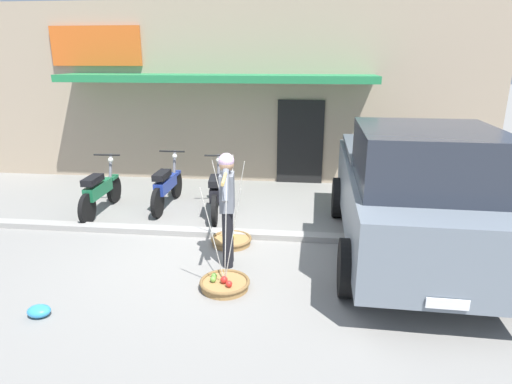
{
  "coord_description": "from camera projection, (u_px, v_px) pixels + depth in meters",
  "views": [
    {
      "loc": [
        1.25,
        -6.09,
        2.98
      ],
      "look_at": [
        0.49,
        0.6,
        0.85
      ],
      "focal_mm": 30.26,
      "sensor_mm": 36.0,
      "label": 1
    }
  ],
  "objects": [
    {
      "name": "motorcycle_nearest_shop",
      "position": [
        100.0,
        191.0,
        8.43
      ],
      "size": [
        0.54,
        1.82,
        1.09
      ],
      "color": "black",
      "rests_on": "ground"
    },
    {
      "name": "fruit_vendor",
      "position": [
        227.0,
        202.0,
        6.18
      ],
      "size": [
        0.24,
        1.42,
        1.7
      ],
      "color": "black",
      "rests_on": "ground"
    },
    {
      "name": "ground_plane",
      "position": [
        221.0,
        254.0,
        6.8
      ],
      "size": [
        90.0,
        90.0,
        0.0
      ],
      "primitive_type": "plane",
      "color": "gray"
    },
    {
      "name": "plastic_litter_bag",
      "position": [
        39.0,
        311.0,
        5.15
      ],
      "size": [
        0.28,
        0.22,
        0.14
      ],
      "primitive_type": "ellipsoid",
      "color": "#3393D1",
      "rests_on": "ground"
    },
    {
      "name": "motorcycle_third_in_row",
      "position": [
        217.0,
        192.0,
        8.38
      ],
      "size": [
        0.54,
        1.82,
        1.09
      ],
      "color": "black",
      "rests_on": "ground"
    },
    {
      "name": "motorcycle_second_in_row",
      "position": [
        167.0,
        186.0,
        8.76
      ],
      "size": [
        0.54,
        1.82,
        1.09
      ],
      "color": "black",
      "rests_on": "ground"
    },
    {
      "name": "sidewalk_curb",
      "position": [
        229.0,
        233.0,
        7.45
      ],
      "size": [
        20.0,
        0.24,
        0.1
      ],
      "primitive_type": "cube",
      "color": "gray",
      "rests_on": "ground"
    },
    {
      "name": "storefront_building",
      "position": [
        236.0,
        87.0,
        12.58
      ],
      "size": [
        13.0,
        6.0,
        4.2
      ],
      "color": "tan",
      "rests_on": "ground"
    },
    {
      "name": "parked_truck",
      "position": [
        411.0,
        192.0,
        6.45
      ],
      "size": [
        2.26,
        4.76,
        2.1
      ],
      "color": "slate",
      "rests_on": "ground"
    },
    {
      "name": "fruit_basket_right_side",
      "position": [
        231.0,
        240.0,
        7.13
      ],
      "size": [
        0.68,
        0.68,
        1.45
      ],
      "color": "#9E7542",
      "rests_on": "ground"
    },
    {
      "name": "fruit_basket_left_side",
      "position": [
        225.0,
        283.0,
        5.77
      ],
      "size": [
        0.68,
        0.68,
        1.45
      ],
      "color": "#9E7542",
      "rests_on": "ground"
    }
  ]
}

